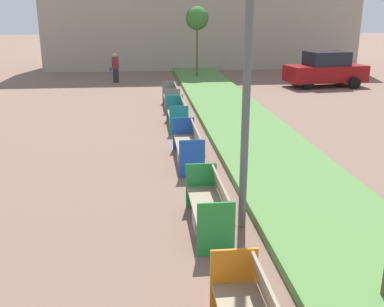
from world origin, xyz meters
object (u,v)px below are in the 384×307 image
Objects in this scene: sapling_tree_far at (197,19)px; bench_green_frame at (210,210)px; bench_blue_frame at (189,148)px; bench_teal_frame at (178,116)px; bench_grey_frame at (172,99)px; parked_car_distant at (326,69)px; pedestrian_walking at (115,68)px.

bench_green_frame is at bearing -95.93° from sapling_tree_far.
bench_green_frame is 3.90m from bench_blue_frame.
bench_teal_frame is (-0.00, 3.90, -0.01)m from bench_blue_frame.
bench_green_frame is 11.17m from bench_grey_frame.
bench_teal_frame is 12.25m from sapling_tree_far.
bench_green_frame is 0.96× the size of bench_teal_frame.
parked_car_distant is (8.54, 4.72, 0.55)m from bench_grey_frame.
bench_grey_frame is at bearing -103.70° from sapling_tree_far.
parked_car_distant is at bearing 54.56° from bench_blue_frame.
pedestrian_walking reaches higher than bench_blue_frame.
bench_teal_frame is 1.03× the size of bench_grey_frame.
sapling_tree_far is 5.52m from pedestrian_walking.
bench_green_frame is at bearing -81.62° from pedestrian_walking.
bench_green_frame is at bearing -90.00° from bench_grey_frame.
parked_car_distant is at bearing 43.47° from bench_teal_frame.
sapling_tree_far is at bearing 76.30° from bench_grey_frame.
bench_blue_frame is at bearing -97.38° from sapling_tree_far.
pedestrian_walking is at bearing -169.46° from sapling_tree_far.
sapling_tree_far is at bearing 143.50° from parked_car_distant.
bench_green_frame is 0.47× the size of sapling_tree_far.
parked_car_distant reaches higher than pedestrian_walking.
pedestrian_walking is at bearing 158.83° from parked_car_distant.
pedestrian_walking is 11.59m from parked_car_distant.
bench_green_frame is at bearing -90.01° from bench_teal_frame.
bench_blue_frame is 14.94m from pedestrian_walking.
sapling_tree_far is at bearing 80.17° from bench_teal_frame.
bench_teal_frame is 11.14m from pedestrian_walking.
bench_grey_frame is at bearing -158.84° from parked_car_distant.
parked_car_distant is at bearing 28.93° from bench_grey_frame.
bench_teal_frame and bench_grey_frame have the same top height.
bench_grey_frame is 1.21× the size of pedestrian_walking.
sapling_tree_far is at bearing 10.54° from pedestrian_walking.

